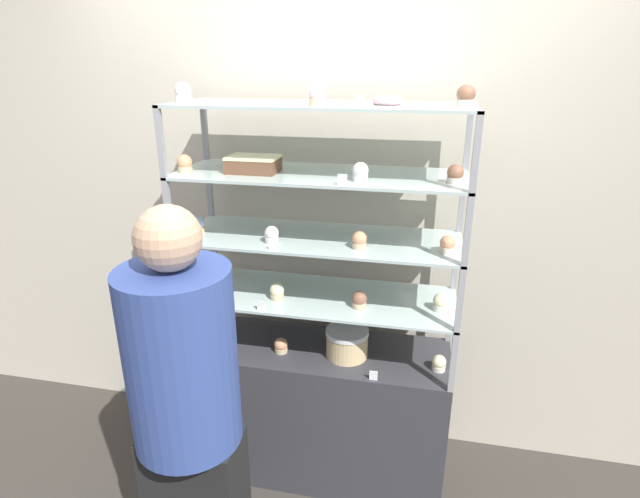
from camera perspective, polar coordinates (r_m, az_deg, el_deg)
ground_plane at (r=2.89m, az=0.00°, el=-23.34°), size 20.00×20.00×0.00m
back_wall at (r=2.54m, az=1.73°, el=4.46°), size 8.00×0.05×2.60m
display_base at (r=2.66m, az=0.00°, el=-17.81°), size 1.23×0.44×0.71m
display_riser_lower at (r=2.32m, az=0.00°, el=-5.70°), size 1.23×0.44×0.28m
display_riser_middle at (r=2.21m, az=0.00°, el=0.93°), size 1.23×0.44×0.28m
display_riser_upper at (r=2.13m, az=0.00°, el=8.16°), size 1.23×0.44×0.28m
display_riser_top at (r=2.09m, az=0.00°, el=15.81°), size 1.23×0.44×0.28m
layer_cake_centerpiece at (r=2.37m, az=3.11°, el=-10.63°), size 0.20×0.20×0.14m
sheet_cake_frosted at (r=2.16m, az=-7.60°, el=9.60°), size 0.21×0.16×0.07m
cupcake_0 at (r=2.52m, az=-12.95°, el=-10.02°), size 0.06×0.06×0.07m
cupcake_1 at (r=2.42m, az=-4.48°, el=-10.96°), size 0.06×0.06×0.07m
cupcake_2 at (r=2.35m, az=13.43°, el=-12.58°), size 0.06×0.06×0.07m
price_tag_0 at (r=2.24m, az=6.13°, el=-14.19°), size 0.04×0.00×0.04m
cupcake_3 at (r=2.40m, az=-13.55°, el=-4.00°), size 0.06×0.06×0.08m
cupcake_4 at (r=2.27m, az=-4.93°, el=-4.87°), size 0.06×0.06×0.08m
cupcake_5 at (r=2.19m, az=4.51°, el=-5.85°), size 0.06×0.06×0.08m
cupcake_6 at (r=2.23m, az=13.60°, el=-5.97°), size 0.06×0.06×0.08m
price_tag_1 at (r=2.18m, az=-6.74°, el=-6.46°), size 0.04×0.00×0.04m
cupcake_7 at (r=2.32m, az=-13.76°, el=2.71°), size 0.06×0.06×0.07m
cupcake_8 at (r=2.13m, az=-5.54°, el=1.62°), size 0.06×0.06×0.07m
cupcake_9 at (r=2.06m, az=4.52°, el=0.99°), size 0.06×0.06×0.07m
cupcake_10 at (r=2.07m, az=14.35°, el=0.47°), size 0.06×0.06×0.07m
price_tag_2 at (r=2.05m, az=-5.35°, el=0.45°), size 0.04×0.00×0.04m
cupcake_11 at (r=2.22m, az=-15.21°, el=9.37°), size 0.06×0.06×0.08m
cupcake_12 at (r=1.98m, az=4.63°, el=8.73°), size 0.06×0.06×0.08m
cupcake_13 at (r=2.00m, az=15.19°, el=8.20°), size 0.06×0.06×0.08m
price_tag_3 at (r=1.91m, az=2.57°, el=7.90°), size 0.04×0.00×0.04m
cupcake_14 at (r=2.20m, az=-15.39°, el=16.86°), size 0.07×0.07×0.08m
cupcake_15 at (r=1.98m, az=-0.33°, el=17.21°), size 0.07×0.07×0.08m
cupcake_16 at (r=1.94m, az=16.32°, el=16.36°), size 0.07×0.07×0.08m
price_tag_4 at (r=1.86m, az=4.64°, el=16.40°), size 0.04×0.00×0.04m
donut_glazed at (r=2.05m, az=7.73°, el=16.49°), size 0.12×0.12×0.03m
customer_figure at (r=1.90m, az=-14.91°, el=-17.40°), size 0.37×0.37×1.60m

